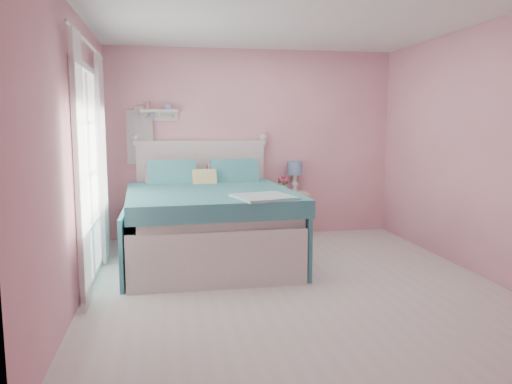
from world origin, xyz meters
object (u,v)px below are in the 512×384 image
object	(u,v)px
teacup	(290,191)
nightstand	(291,214)
bed	(209,222)
table_lamp	(295,170)
vase	(283,187)

from	to	relation	value
teacup	nightstand	bearing A→B (deg)	68.08
bed	nightstand	size ratio (longest dim) A/B	3.78
bed	table_lamp	size ratio (longest dim) A/B	5.54
bed	nightstand	xyz separation A→B (m)	(1.24, 0.93, -0.12)
table_lamp	vase	world-z (taller)	table_lamp
vase	teacup	size ratio (longest dim) A/B	1.60
bed	teacup	bearing A→B (deg)	31.49
vase	bed	bearing A→B (deg)	-140.33
table_lamp	vase	bearing A→B (deg)	-149.12
nightstand	table_lamp	size ratio (longest dim) A/B	1.47
nightstand	table_lamp	xyz separation A→B (m)	(0.08, 0.12, 0.61)
nightstand	table_lamp	distance (m)	0.63
table_lamp	teacup	distance (m)	0.37
nightstand	teacup	size ratio (longest dim) A/B	6.86
bed	nightstand	bearing A→B (deg)	33.96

